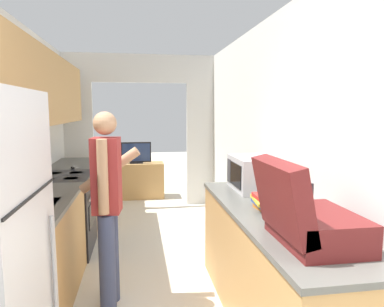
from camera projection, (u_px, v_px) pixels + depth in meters
wall_left at (7, 122)px, 2.93m from camera, size 0.38×7.06×2.50m
wall_right at (292, 153)px, 2.92m from camera, size 0.06×7.06×2.50m
wall_far_with_doorway at (141, 121)px, 5.60m from camera, size 2.82×0.06×2.50m
counter_left at (57, 222)px, 3.58m from camera, size 0.62×3.46×0.88m
counter_right at (272, 269)px, 2.54m from camera, size 0.62×2.10×0.88m
range_oven at (64, 213)px, 3.89m from camera, size 0.66×0.79×1.02m
person at (107, 205)px, 2.74m from camera, size 0.52×0.40×1.60m
suitcase at (305, 217)px, 1.87m from camera, size 0.50×0.55×0.47m
microwave at (254, 173)px, 3.14m from camera, size 0.39×0.52×0.31m
book_stack at (271, 202)px, 2.51m from camera, size 0.27×0.33×0.11m
tv_cabinet at (137, 180)px, 6.31m from camera, size 0.99×0.42×0.65m
television at (136, 153)px, 6.20m from camera, size 0.54×0.16×0.39m
knife at (74, 167)px, 4.35m from camera, size 0.12×0.34×0.02m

